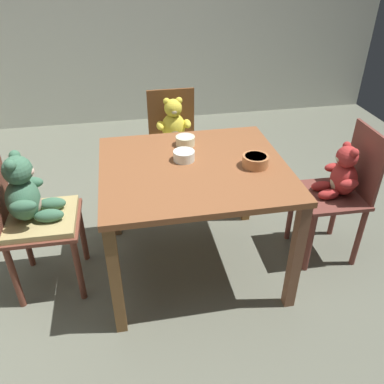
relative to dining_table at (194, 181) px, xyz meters
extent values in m
cube|color=#626455|center=(0.00, 0.00, -0.65)|extent=(5.20, 5.20, 0.04)
cube|color=brown|center=(0.00, 0.00, 0.08)|extent=(1.03, 0.92, 0.03)
cube|color=brown|center=(-0.47, -0.42, -0.28)|extent=(0.06, 0.06, 0.69)
cube|color=brown|center=(0.47, -0.42, -0.28)|extent=(0.06, 0.06, 0.69)
cube|color=brown|center=(-0.47, 0.42, -0.28)|extent=(0.06, 0.06, 0.69)
cube|color=brown|center=(0.47, 0.42, -0.28)|extent=(0.06, 0.06, 0.69)
cube|color=brown|center=(-0.85, 0.01, -0.19)|extent=(0.41, 0.41, 0.02)
cylinder|color=brown|center=(-0.68, -0.16, -0.41)|extent=(0.04, 0.04, 0.43)
cylinder|color=brown|center=(-0.68, 0.18, -0.41)|extent=(0.04, 0.04, 0.43)
cylinder|color=brown|center=(-1.03, -0.16, -0.41)|extent=(0.04, 0.04, 0.43)
cylinder|color=brown|center=(-1.02, 0.19, -0.41)|extent=(0.04, 0.04, 0.43)
cube|color=tan|center=(-0.85, 0.01, -0.16)|extent=(0.37, 0.38, 0.04)
ellipsoid|color=#3F6E51|center=(-0.92, 0.01, -0.02)|extent=(0.18, 0.21, 0.24)
ellipsoid|color=beige|center=(-0.87, 0.01, -0.03)|extent=(0.06, 0.11, 0.14)
sphere|color=#3F6E51|center=(-0.91, 0.01, 0.16)|extent=(0.15, 0.15, 0.15)
ellipsoid|color=beige|center=(-0.86, 0.01, 0.14)|extent=(0.05, 0.06, 0.05)
sphere|color=#3F6E51|center=(-0.92, -0.04, 0.21)|extent=(0.06, 0.06, 0.06)
sphere|color=#3F6E51|center=(-0.92, 0.07, 0.21)|extent=(0.06, 0.06, 0.06)
ellipsoid|color=#3F6E51|center=(-0.90, -0.10, 0.01)|extent=(0.14, 0.07, 0.07)
ellipsoid|color=#3F6E51|center=(-0.90, 0.13, 0.01)|extent=(0.14, 0.07, 0.07)
ellipsoid|color=#3F6E51|center=(-0.80, -0.04, -0.10)|extent=(0.16, 0.07, 0.07)
ellipsoid|color=#3F6E51|center=(-0.80, 0.07, -0.10)|extent=(0.16, 0.07, 0.07)
cube|color=brown|center=(0.01, 0.80, -0.19)|extent=(0.39, 0.37, 0.02)
cube|color=brown|center=(0.01, 0.98, 0.02)|extent=(0.36, 0.02, 0.39)
cylinder|color=brown|center=(-0.15, 0.64, -0.41)|extent=(0.04, 0.04, 0.43)
cylinder|color=brown|center=(0.18, 0.65, -0.41)|extent=(0.04, 0.04, 0.43)
cylinder|color=brown|center=(-0.15, 0.96, -0.41)|extent=(0.04, 0.04, 0.43)
cylinder|color=brown|center=(0.18, 0.96, -0.41)|extent=(0.04, 0.04, 0.43)
cube|color=tan|center=(0.01, 0.80, -0.16)|extent=(0.36, 0.34, 0.04)
ellipsoid|color=yellow|center=(0.01, 0.87, -0.04)|extent=(0.18, 0.15, 0.20)
ellipsoid|color=beige|center=(0.01, 0.82, -0.05)|extent=(0.10, 0.05, 0.12)
sphere|color=yellow|center=(0.01, 0.86, 0.11)|extent=(0.13, 0.13, 0.13)
ellipsoid|color=beige|center=(0.01, 0.81, 0.10)|extent=(0.05, 0.05, 0.04)
sphere|color=yellow|center=(-0.03, 0.87, 0.16)|extent=(0.05, 0.05, 0.05)
sphere|color=yellow|center=(0.06, 0.87, 0.16)|extent=(0.05, 0.05, 0.05)
ellipsoid|color=yellow|center=(-0.09, 0.84, -0.01)|extent=(0.06, 0.12, 0.06)
ellipsoid|color=yellow|center=(0.11, 0.84, -0.01)|extent=(0.06, 0.12, 0.06)
ellipsoid|color=yellow|center=(-0.04, 0.76, -0.11)|extent=(0.06, 0.13, 0.06)
ellipsoid|color=yellow|center=(0.06, 0.76, -0.11)|extent=(0.06, 0.13, 0.06)
cube|color=brown|center=(0.85, -0.02, -0.19)|extent=(0.39, 0.39, 0.02)
cube|color=brown|center=(1.03, -0.03, 0.03)|extent=(0.03, 0.35, 0.41)
cylinder|color=brown|center=(0.70, 0.14, -0.41)|extent=(0.04, 0.04, 0.43)
cylinder|color=brown|center=(0.69, -0.18, -0.41)|extent=(0.04, 0.04, 0.43)
cylinder|color=brown|center=(1.02, 0.13, -0.41)|extent=(0.04, 0.04, 0.43)
cylinder|color=brown|center=(1.01, -0.18, -0.41)|extent=(0.04, 0.04, 0.43)
ellipsoid|color=#B12F2D|center=(0.92, -0.02, -0.07)|extent=(0.16, 0.18, 0.20)
ellipsoid|color=beige|center=(0.87, -0.02, -0.08)|extent=(0.06, 0.10, 0.12)
sphere|color=#B12F2D|center=(0.91, -0.02, 0.08)|extent=(0.13, 0.13, 0.13)
ellipsoid|color=beige|center=(0.86, -0.02, 0.07)|extent=(0.05, 0.05, 0.04)
sphere|color=#B12F2D|center=(0.92, 0.02, 0.13)|extent=(0.05, 0.05, 0.05)
sphere|color=#B12F2D|center=(0.92, -0.07, 0.13)|extent=(0.05, 0.05, 0.05)
ellipsoid|color=#B12F2D|center=(0.90, 0.08, -0.05)|extent=(0.12, 0.06, 0.06)
ellipsoid|color=#B12F2D|center=(0.89, -0.12, -0.05)|extent=(0.12, 0.06, 0.06)
ellipsoid|color=#B12F2D|center=(0.81, 0.03, -0.14)|extent=(0.13, 0.07, 0.06)
ellipsoid|color=#B12F2D|center=(0.81, -0.07, -0.14)|extent=(0.13, 0.07, 0.06)
cylinder|color=#B47345|center=(0.33, -0.06, 0.13)|extent=(0.14, 0.14, 0.06)
cylinder|color=#B47345|center=(0.33, -0.06, 0.10)|extent=(0.08, 0.08, 0.01)
cylinder|color=beige|center=(0.33, -0.06, 0.15)|extent=(0.12, 0.12, 0.01)
cylinder|color=beige|center=(0.00, 0.27, 0.12)|extent=(0.12, 0.12, 0.05)
cylinder|color=beige|center=(0.00, 0.27, 0.10)|extent=(0.06, 0.06, 0.01)
cylinder|color=beige|center=(0.00, 0.27, 0.15)|extent=(0.10, 0.10, 0.01)
cylinder|color=silver|center=(-0.04, 0.08, 0.12)|extent=(0.12, 0.12, 0.06)
cylinder|color=silver|center=(-0.04, 0.08, 0.10)|extent=(0.07, 0.07, 0.01)
cylinder|color=beige|center=(-0.04, 0.08, 0.15)|extent=(0.10, 0.10, 0.01)
camera|label=1|loc=(-0.36, -1.88, 1.15)|focal=37.08mm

